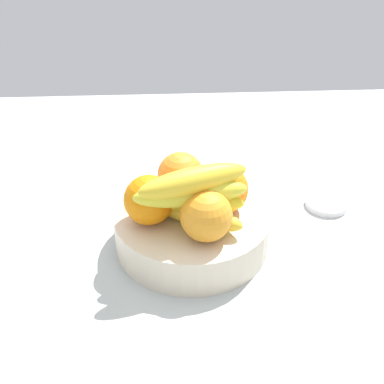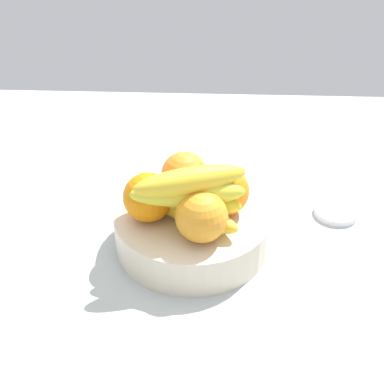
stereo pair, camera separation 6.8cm
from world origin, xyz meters
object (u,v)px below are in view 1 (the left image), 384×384
object	(u,v)px
orange_center	(206,216)
jar_lid	(326,204)
banana_bunch	(191,196)
orange_front_right	(149,200)
fruit_bowl	(192,228)
orange_front_left	(181,175)
orange_back_left	(224,189)

from	to	relation	value
orange_center	jar_lid	distance (cm)	30.39
banana_bunch	jar_lid	xyz separation A→B (cm)	(-26.09, -12.75, -10.99)
orange_front_right	banana_bunch	distance (cm)	6.74
fruit_bowl	banana_bunch	size ratio (longest dim) A/B	1.39
jar_lid	fruit_bowl	bearing A→B (deg)	20.34
orange_front_left	banana_bunch	distance (cm)	8.83
orange_front_left	orange_front_right	world-z (taller)	same
orange_front_right	orange_back_left	xyz separation A→B (cm)	(-11.81, -2.37, 0.00)
fruit_bowl	orange_front_left	distance (cm)	9.00
orange_back_left	fruit_bowl	bearing A→B (deg)	7.68
orange_front_right	orange_back_left	distance (cm)	12.05
orange_front_left	orange_back_left	distance (cm)	8.16
orange_front_right	orange_back_left	bearing A→B (deg)	-168.68
orange_front_right	orange_back_left	world-z (taller)	same
orange_back_left	jar_lid	size ratio (longest dim) A/B	1.00
orange_front_left	orange_front_right	xyz separation A→B (cm)	(5.16, 7.10, 0.00)
orange_center	orange_front_left	bearing A→B (deg)	-74.51
orange_front_left	orange_back_left	size ratio (longest dim) A/B	1.00
orange_front_left	orange_center	distance (cm)	12.19
fruit_bowl	orange_center	world-z (taller)	orange_center
orange_front_left	orange_front_right	bearing A→B (deg)	53.99
orange_center	banana_bunch	bearing A→B (deg)	-57.24
banana_bunch	jar_lid	size ratio (longest dim) A/B	2.34
orange_center	orange_back_left	size ratio (longest dim) A/B	1.00
fruit_bowl	orange_back_left	xyz separation A→B (cm)	(-5.10, -0.69, 7.01)
banana_bunch	jar_lid	world-z (taller)	banana_bunch
fruit_bowl	jar_lid	xyz separation A→B (cm)	(-25.78, -9.56, -2.57)
orange_center	orange_back_left	world-z (taller)	same
orange_front_right	banana_bunch	bearing A→B (deg)	166.65
orange_front_right	jar_lid	world-z (taller)	orange_front_right
fruit_bowl	orange_back_left	bearing A→B (deg)	-172.32
fruit_bowl	orange_front_left	xyz separation A→B (cm)	(1.55, -5.43, 7.01)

